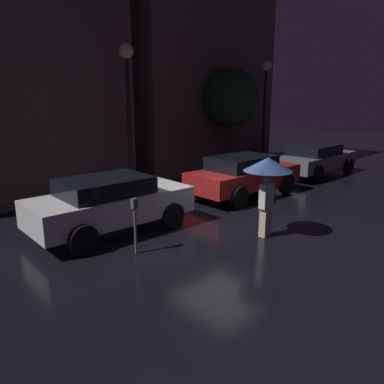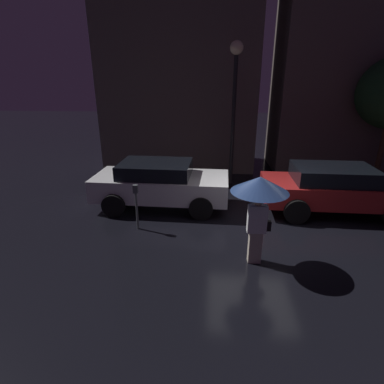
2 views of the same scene
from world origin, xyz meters
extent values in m
plane|color=black|center=(0.00, 0.00, 0.00)|extent=(60.00, 60.00, 0.00)
cube|color=#564C47|center=(-2.75, 6.50, 5.48)|extent=(6.56, 3.00, 10.95)
cube|color=#564C47|center=(5.33, 6.50, 5.25)|extent=(7.77, 3.00, 10.50)
cube|color=silver|center=(-2.79, 1.37, 0.68)|extent=(4.19, 1.88, 0.68)
cube|color=black|center=(-2.96, 1.37, 1.23)|extent=(2.20, 1.61, 0.42)
cylinder|color=black|center=(-1.51, 2.24, 0.35)|extent=(0.69, 0.22, 0.69)
cylinder|color=black|center=(-1.51, 0.50, 0.35)|extent=(0.69, 0.22, 0.69)
cylinder|color=black|center=(-4.08, 2.24, 0.35)|extent=(0.69, 0.22, 0.69)
cylinder|color=black|center=(-4.08, 0.50, 0.35)|extent=(0.69, 0.22, 0.69)
cube|color=maroon|center=(2.51, 1.29, 0.67)|extent=(4.36, 1.81, 0.63)
cube|color=black|center=(2.34, 1.29, 1.21)|extent=(2.28, 1.56, 0.45)
cylinder|color=black|center=(3.85, 2.15, 0.36)|extent=(0.71, 0.22, 0.71)
cylinder|color=black|center=(3.85, 0.43, 0.36)|extent=(0.71, 0.22, 0.71)
cylinder|color=black|center=(1.17, 2.15, 0.36)|extent=(0.71, 0.22, 0.71)
cylinder|color=black|center=(1.17, 0.43, 0.36)|extent=(0.71, 0.22, 0.71)
cube|color=slate|center=(7.70, 1.45, 0.66)|extent=(4.54, 1.85, 0.59)
cube|color=black|center=(7.52, 1.45, 1.16)|extent=(2.37, 1.61, 0.42)
cylinder|color=black|center=(9.10, 2.34, 0.36)|extent=(0.72, 0.22, 0.72)
cylinder|color=black|center=(9.10, 0.55, 0.36)|extent=(0.72, 0.22, 0.72)
cylinder|color=black|center=(6.30, 2.34, 0.36)|extent=(0.72, 0.22, 0.72)
cylinder|color=black|center=(6.30, 0.55, 0.36)|extent=(0.72, 0.22, 0.72)
cube|color=beige|center=(-0.23, -1.58, 0.37)|extent=(0.29, 0.20, 0.75)
cube|color=white|center=(-0.23, -1.58, 1.06)|extent=(0.41, 0.20, 0.62)
sphere|color=tan|center=(-0.23, -1.58, 1.47)|extent=(0.20, 0.20, 0.20)
cylinder|color=black|center=(-0.23, -1.58, 1.30)|extent=(0.02, 0.02, 0.74)
cone|color=navy|center=(-0.23, -1.58, 1.83)|extent=(1.19, 1.19, 0.33)
cube|color=black|center=(-0.01, -1.58, 0.90)|extent=(0.16, 0.11, 0.22)
cylinder|color=#4C5154|center=(-3.19, -0.23, 0.52)|extent=(0.06, 0.06, 1.05)
cube|color=#4C5154|center=(-3.19, -0.23, 1.16)|extent=(0.12, 0.10, 0.22)
cylinder|color=black|center=(-0.50, 3.81, 2.29)|extent=(0.14, 0.14, 4.58)
sphere|color=#F9EAB7|center=(-0.50, 3.81, 4.81)|extent=(0.46, 0.46, 0.46)
cylinder|color=black|center=(7.24, 3.98, 2.28)|extent=(0.14, 0.14, 4.55)
sphere|color=#F9EAB7|center=(7.24, 3.98, 4.78)|extent=(0.46, 0.46, 0.46)
cylinder|color=#473323|center=(5.22, 4.38, 1.13)|extent=(0.20, 0.20, 2.27)
sphere|color=#193D1E|center=(5.22, 4.38, 3.35)|extent=(2.56, 2.56, 2.56)
camera|label=1|loc=(-7.64, -6.73, 3.39)|focal=35.00mm
camera|label=2|loc=(-1.19, -7.38, 3.84)|focal=28.00mm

